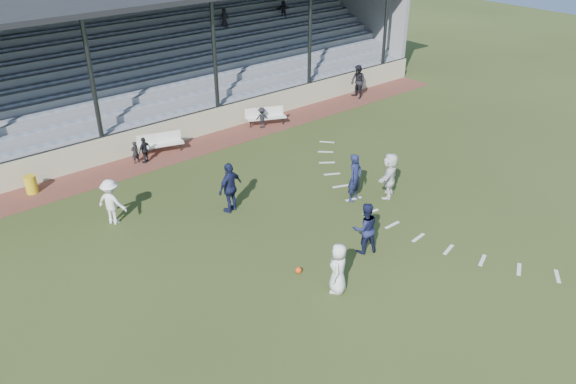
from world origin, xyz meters
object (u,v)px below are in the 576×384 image
Objects in this scene: trash_bin at (31,184)px; football at (299,270)px; bench_right at (265,115)px; player_white_lead at (338,268)px; official at (358,82)px; player_navy_lead at (355,178)px; bench_left at (160,141)px.

trash_bin is 11.81m from football.
bench_right is 11.57m from trash_bin.
player_white_lead is 17.75m from official.
trash_bin is 0.38× the size of player_navy_lead.
trash_bin is 18.25m from official.
bench_right is 2.68× the size of trash_bin.
official is (12.41, -0.36, 0.38)m from bench_left.
trash_bin reaches higher than football.
player_white_lead reaches higher than bench_left.
football is 17.11m from official.
bench_right is at bearing 62.89° from player_navy_lead.
bench_right is 13.60m from player_white_lead.
bench_left is 9.48m from player_navy_lead.
bench_left is 1.23× the size of player_white_lead.
official is at bearing -0.58° from trash_bin.
football is at bearing -115.95° from player_white_lead.
trash_bin is 0.45× the size of player_white_lead.
official is (6.67, 0.01, 0.38)m from bench_right.
football is (-6.74, -10.58, -0.48)m from bench_right.
football is 0.13× the size of player_white_lead.
player_navy_lead reaches higher than trash_bin.
bench_left is 9.77× the size of football.
bench_left is at bearing 99.67° from player_navy_lead.
trash_bin is at bearing -161.38° from bench_left.
bench_right is 1.20× the size of player_white_lead.
official is at bearing -176.93° from player_white_lead.
bench_right is 6.68m from official.
bench_left is 11.01m from football.
official reaches higher than football.
bench_left is 5.83m from trash_bin.
player_white_lead is (5.17, -12.19, 0.44)m from trash_bin.
player_navy_lead is at bearing 25.38° from football.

